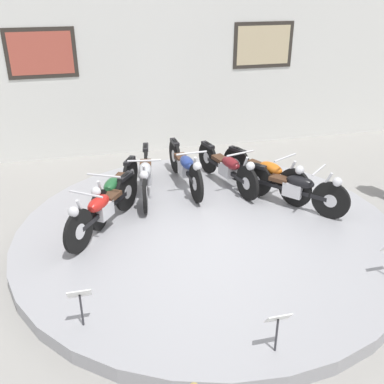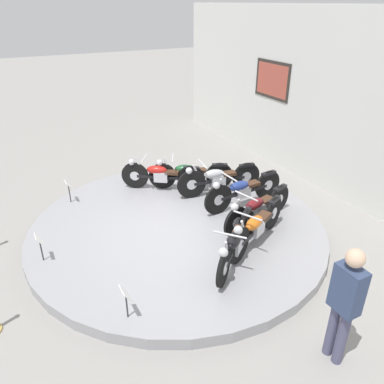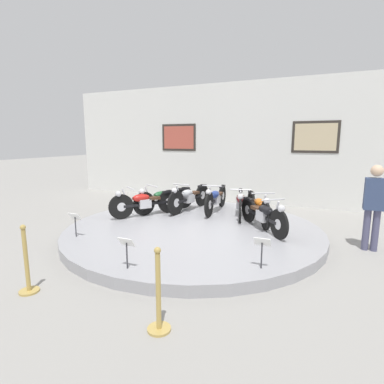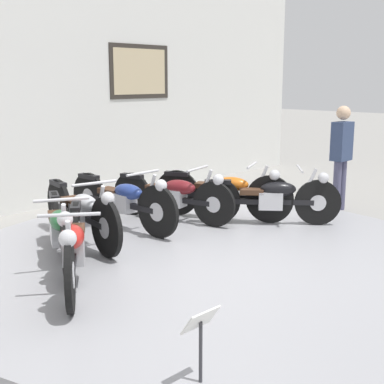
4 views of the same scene
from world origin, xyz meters
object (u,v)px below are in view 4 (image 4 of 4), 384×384
Objects in this scene: motorcycle_black at (271,197)px; visitor_standing at (341,152)px; motorcycle_green at (60,228)px; motorcycle_maroon at (174,194)px; motorcycle_silver at (82,211)px; motorcycle_orange at (225,192)px; info_placard_front_left at (201,330)px; motorcycle_blue at (124,199)px; motorcycle_red at (73,245)px.

visitor_standing is at bearing 4.42° from motorcycle_black.
motorcycle_green is 2.94m from motorcycle_black.
motorcycle_green is at bearing -167.90° from motorcycle_maroon.
motorcycle_silver reaches higher than motorcycle_black.
motorcycle_orange reaches higher than motorcycle_green.
motorcycle_orange is 2.43m from visitor_standing.
motorcycle_silver is at bearing 69.23° from info_placard_front_left.
motorcycle_green is at bearing -179.97° from motorcycle_orange.
motorcycle_blue is at bearing 59.46° from info_placard_front_left.
motorcycle_blue is 0.77m from motorcycle_maroon.
motorcycle_maroon is 3.08m from visitor_standing.
visitor_standing is (2.11, 0.16, 0.41)m from motorcycle_black.
motorcycle_orange reaches higher than motorcycle_maroon.
motorcycle_green is 0.89× the size of motorcycle_blue.
motorcycle_blue is at bearing 38.25° from motorcycle_red.
motorcycle_orange is at bearing -24.82° from motorcycle_blue.
motorcycle_silver reaches higher than motorcycle_green.
motorcycle_blue is 1.10× the size of motorcycle_orange.
motorcycle_blue is 1.17× the size of visitor_standing.
motorcycle_silver reaches higher than motorcycle_blue.
info_placard_front_left is (-3.25, -2.67, -0.03)m from motorcycle_orange.
motorcycle_orange is 3.56× the size of info_placard_front_left.
motorcycle_silver is 1.05× the size of motorcycle_maroon.
motorcycle_silver is at bearing 179.89° from motorcycle_maroon.
motorcycle_orange is at bearing 12.17° from motorcycle_red.
visitor_standing is at bearing 21.56° from info_placard_front_left.
motorcycle_blue reaches higher than motorcycle_orange.
motorcycle_maroon reaches higher than info_placard_front_left.
motorcycle_red is 1.98m from motorcycle_blue.
motorcycle_green is at bearing -141.85° from motorcycle_silver.
motorcycle_blue is (1.56, 1.23, 0.01)m from motorcycle_red.
motorcycle_blue reaches higher than motorcycle_green.
motorcycle_maroon is at bearing 24.72° from motorcycle_red.
motorcycle_green is 0.94× the size of motorcycle_maroon.
motorcycle_silver is 1.16× the size of visitor_standing.
info_placard_front_left is (-0.38, -2.05, -0.02)m from motorcycle_red.
motorcycle_silver is at bearing 167.83° from motorcycle_orange.
motorcycle_green is at bearing 174.80° from visitor_standing.
motorcycle_green is at bearing 77.07° from info_placard_front_left.
info_placard_front_left is at bearing -130.79° from motorcycle_maroon.
motorcycle_silver is 1.10× the size of motorcycle_orange.
visitor_standing reaches higher than motorcycle_maroon.
motorcycle_silver is 2.54m from motorcycle_black.
motorcycle_maroon is 4.11m from info_placard_front_left.
motorcycle_black is at bearing 30.44° from info_placard_front_left.
motorcycle_orange is 4.21m from info_placard_front_left.
motorcycle_silver is 1.31× the size of motorcycle_black.
motorcycle_orange is (2.07, -0.45, -0.01)m from motorcycle_silver.
motorcycle_black is 2.16m from visitor_standing.
motorcycle_silver is at bearing 155.24° from motorcycle_black.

